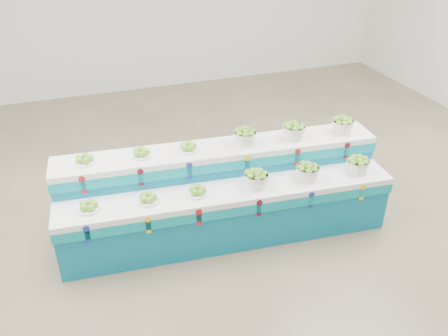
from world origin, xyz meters
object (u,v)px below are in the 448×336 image
Objects in this scene: plate_upper_mid at (141,152)px; basket_upper_right at (342,125)px; basket_lower_left at (256,178)px; display_stand at (224,194)px.

basket_upper_right is (2.46, -0.21, 0.05)m from plate_upper_mid.
basket_upper_right is at bearing -4.82° from plate_upper_mid.
basket_upper_right is (1.29, 0.37, 0.30)m from basket_lower_left.
basket_lower_left is 1.00× the size of basket_upper_right.
plate_upper_mid is at bearing 153.82° from basket_lower_left.
display_stand reaches higher than basket_lower_left.
basket_upper_right is at bearing 8.64° from display_stand.
basket_upper_right is at bearing 15.98° from basket_lower_left.
basket_upper_right is (1.58, 0.11, 0.61)m from display_stand.
display_stand is at bearing -176.19° from basket_upper_right.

